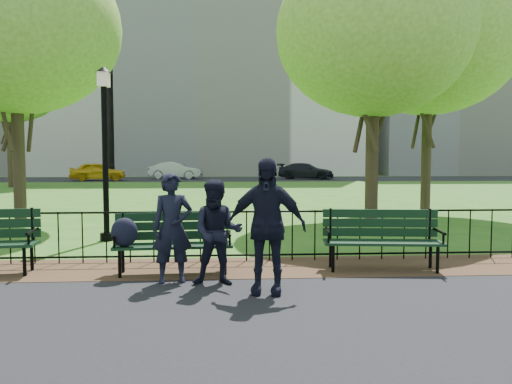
{
  "coord_description": "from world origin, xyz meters",
  "views": [
    {
      "loc": [
        0.23,
        -6.58,
        1.82
      ],
      "look_at": [
        0.73,
        1.5,
        1.26
      ],
      "focal_mm": 35.0,
      "sensor_mm": 36.0,
      "label": 1
    }
  ],
  "objects": [
    {
      "name": "ground",
      "position": [
        0.0,
        0.0,
        0.0
      ],
      "size": [
        120.0,
        120.0,
        0.0
      ],
      "primitive_type": "plane",
      "color": "#296019"
    },
    {
      "name": "dirt_strip",
      "position": [
        0.0,
        1.5,
        0.01
      ],
      "size": [
        60.0,
        1.6,
        0.01
      ],
      "primitive_type": "cube",
      "color": "#372716",
      "rests_on": "ground"
    },
    {
      "name": "far_street",
      "position": [
        0.0,
        35.0,
        0.01
      ],
      "size": [
        70.0,
        9.0,
        0.01
      ],
      "primitive_type": "cube",
      "color": "black",
      "rests_on": "ground"
    },
    {
      "name": "iron_fence",
      "position": [
        0.0,
        2.0,
        0.5
      ],
      "size": [
        24.06,
        0.06,
        1.0
      ],
      "color": "black",
      "rests_on": "ground"
    },
    {
      "name": "apartment_west",
      "position": [
        -22.0,
        48.0,
        13.0
      ],
      "size": [
        22.0,
        15.0,
        26.0
      ],
      "primitive_type": "cube",
      "color": "beige",
      "rests_on": "ground"
    },
    {
      "name": "apartment_mid",
      "position": [
        2.0,
        48.0,
        15.0
      ],
      "size": [
        24.0,
        15.0,
        30.0
      ],
      "primitive_type": "cube",
      "color": "silver",
      "rests_on": "ground"
    },
    {
      "name": "apartment_east",
      "position": [
        26.0,
        48.0,
        12.0
      ],
      "size": [
        20.0,
        15.0,
        24.0
      ],
      "primitive_type": "cube",
      "color": "beige",
      "rests_on": "ground"
    },
    {
      "name": "park_bench_main",
      "position": [
        -0.87,
        1.12,
        0.63
      ],
      "size": [
        1.85,
        0.68,
        1.03
      ],
      "rotation": [
        0.0,
        0.0,
        0.07
      ],
      "color": "black",
      "rests_on": "ground"
    },
    {
      "name": "park_bench_right_a",
      "position": [
        2.75,
        1.25,
        0.6
      ],
      "size": [
        1.91,
        0.78,
        1.06
      ],
      "rotation": [
        0.0,
        0.0,
        -0.11
      ],
      "color": "black",
      "rests_on": "ground"
    },
    {
      "name": "lamppost",
      "position": [
        -2.36,
        4.4,
        2.05
      ],
      "size": [
        0.34,
        0.34,
        3.76
      ],
      "color": "black",
      "rests_on": "ground"
    },
    {
      "name": "tree_near_w",
      "position": [
        -5.2,
        6.96,
        5.25
      ],
      "size": [
        5.42,
        5.42,
        7.56
      ],
      "color": "#2D2116",
      "rests_on": "ground"
    },
    {
      "name": "tree_near_e",
      "position": [
        4.32,
        7.08,
        5.21
      ],
      "size": [
        5.39,
        5.39,
        7.51
      ],
      "color": "#2D2116",
      "rests_on": "ground"
    },
    {
      "name": "tree_mid_e",
      "position": [
        6.55,
        8.74,
        5.58
      ],
      "size": [
        5.77,
        5.77,
        8.04
      ],
      "color": "#2D2116",
      "rests_on": "ground"
    },
    {
      "name": "tree_far_w",
      "position": [
        -12.73,
        24.5,
        6.96
      ],
      "size": [
        7.19,
        7.19,
        10.02
      ],
      "color": "#2D2116",
      "rests_on": "ground"
    },
    {
      "name": "person_left",
      "position": [
        -0.53,
        0.61,
        0.81
      ],
      "size": [
        0.64,
        0.48,
        1.59
      ],
      "primitive_type": "imported",
      "rotation": [
        0.0,
        0.0,
        0.18
      ],
      "color": "black",
      "rests_on": "asphalt_path"
    },
    {
      "name": "person_mid",
      "position": [
        0.12,
        0.42,
        0.76
      ],
      "size": [
        0.75,
        0.43,
        1.5
      ],
      "primitive_type": "imported",
      "rotation": [
        0.0,
        0.0,
        -0.07
      ],
      "color": "black",
      "rests_on": "asphalt_path"
    },
    {
      "name": "person_right",
      "position": [
        0.77,
        -0.04,
        0.91
      ],
      "size": [
        1.12,
        0.64,
        1.8
      ],
      "primitive_type": "imported",
      "rotation": [
        0.0,
        0.0,
        -0.21
      ],
      "color": "black",
      "rests_on": "asphalt_path"
    },
    {
      "name": "taxi",
      "position": [
        -9.6,
        32.71,
        0.72
      ],
      "size": [
        4.41,
        2.42,
        1.42
      ],
      "primitive_type": "imported",
      "rotation": [
        0.0,
        0.0,
        1.76
      ],
      "color": "gold",
      "rests_on": "far_street"
    },
    {
      "name": "sedan_silver",
      "position": [
        -3.85,
        35.24,
        0.73
      ],
      "size": [
        4.51,
        2.07,
        1.43
      ],
      "primitive_type": "imported",
      "rotation": [
        0.0,
        0.0,
        1.44
      ],
      "color": "#999CA0",
      "rests_on": "far_street"
    },
    {
      "name": "sedan_dark",
      "position": [
        6.92,
        34.25,
        0.68
      ],
      "size": [
        4.94,
        3.31,
        1.33
      ],
      "primitive_type": "imported",
      "rotation": [
        0.0,
        0.0,
        1.22
      ],
      "color": "black",
      "rests_on": "far_street"
    }
  ]
}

